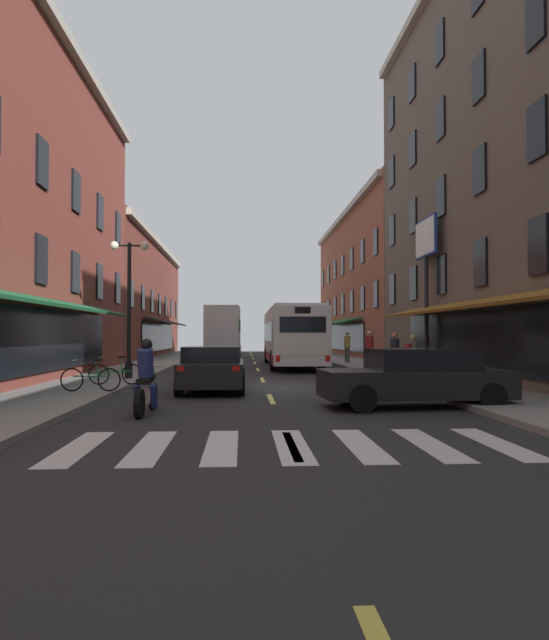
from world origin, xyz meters
name	(u,v)px	position (x,y,z in m)	size (l,w,h in m)	color
ground_plane	(266,389)	(0.00, 0.00, -0.05)	(34.80, 80.00, 0.10)	#28282B
lane_centre_dashes	(266,388)	(0.00, -0.25, 0.00)	(0.14, 73.90, 0.01)	#DBCC4C
crosswalk_near	(292,445)	(0.00, -10.00, 0.00)	(7.10, 2.80, 0.01)	silver
sidewalk_left	(85,386)	(-5.90, 0.00, 0.07)	(3.00, 80.00, 0.14)	gray
sidewalk_right	(440,384)	(5.90, 0.00, 0.07)	(3.00, 80.00, 0.14)	gray
billboard_sign	(426,257)	(7.05, 4.80, 5.07)	(0.40, 2.54, 6.57)	black
transit_bus	(291,336)	(1.90, 12.06, 1.67)	(2.69, 12.29, 3.18)	silver
box_truck	(224,332)	(-2.17, 23.44, 1.94)	(2.60, 6.90, 3.79)	black
sedan_near	(416,377)	(3.41, -5.45, 0.71)	(4.58, 2.16, 1.41)	black
sedan_mid	(213,368)	(-1.69, -1.36, 0.71)	(1.99, 4.24, 1.39)	black
sedan_far	(227,345)	(-2.18, 35.01, 0.73)	(1.90, 4.70, 1.44)	black
motorcycle_rider	(146,382)	(-2.89, -6.29, 0.71)	(0.62, 2.07, 1.66)	black
bicycle_near	(116,373)	(-4.83, -0.43, 0.50)	(1.71, 0.48, 0.91)	black
bicycle_mid	(91,379)	(-5.06, -2.57, 0.50)	(1.71, 0.48, 0.91)	black
pedestrian_near	(413,356)	(5.38, 1.29, 0.98)	(0.53, 0.41, 1.60)	#B29947
pedestrian_mid	(395,353)	(5.32, 3.51, 1.01)	(0.36, 0.36, 1.69)	#4C4C51
pedestrian_far	(370,350)	(4.92, 6.27, 1.06)	(0.36, 0.36, 1.78)	#33663F
pedestrian_rear	(347,346)	(5.29, 13.68, 1.06)	(0.36, 0.36, 1.78)	#4C4C51
street_lamp_twin	(129,302)	(-4.96, 2.31, 2.95)	(1.42, 0.32, 5.06)	black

